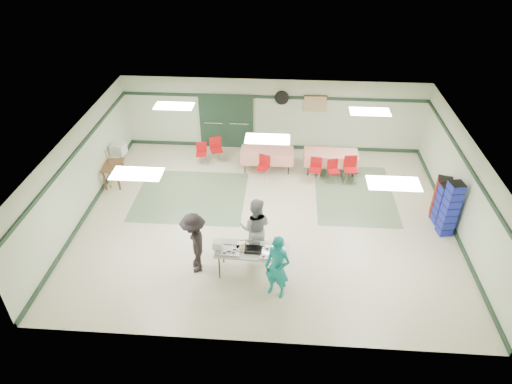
# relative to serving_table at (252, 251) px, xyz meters

# --- Properties ---
(floor) EXTENTS (11.00, 11.00, 0.00)m
(floor) POSITION_rel_serving_table_xyz_m (0.24, 2.34, -0.72)
(floor) COLOR beige
(floor) RESTS_ON ground
(ceiling) EXTENTS (11.00, 11.00, 0.00)m
(ceiling) POSITION_rel_serving_table_xyz_m (0.24, 2.34, 1.98)
(ceiling) COLOR silver
(ceiling) RESTS_ON wall_back
(wall_back) EXTENTS (11.00, 0.00, 11.00)m
(wall_back) POSITION_rel_serving_table_xyz_m (0.24, 6.84, 0.63)
(wall_back) COLOR beige
(wall_back) RESTS_ON floor
(wall_front) EXTENTS (11.00, 0.00, 11.00)m
(wall_front) POSITION_rel_serving_table_xyz_m (0.24, -2.16, 0.63)
(wall_front) COLOR beige
(wall_front) RESTS_ON floor
(wall_left) EXTENTS (0.00, 9.00, 9.00)m
(wall_left) POSITION_rel_serving_table_xyz_m (-5.26, 2.34, 0.63)
(wall_left) COLOR beige
(wall_left) RESTS_ON floor
(wall_right) EXTENTS (0.00, 9.00, 9.00)m
(wall_right) POSITION_rel_serving_table_xyz_m (5.74, 2.34, 0.63)
(wall_right) COLOR beige
(wall_right) RESTS_ON floor
(trim_back) EXTENTS (11.00, 0.06, 0.10)m
(trim_back) POSITION_rel_serving_table_xyz_m (0.24, 6.81, 1.33)
(trim_back) COLOR #1B3323
(trim_back) RESTS_ON wall_back
(baseboard_back) EXTENTS (11.00, 0.06, 0.12)m
(baseboard_back) POSITION_rel_serving_table_xyz_m (0.24, 6.81, -0.66)
(baseboard_back) COLOR #1B3323
(baseboard_back) RESTS_ON floor
(trim_left) EXTENTS (0.06, 9.00, 0.10)m
(trim_left) POSITION_rel_serving_table_xyz_m (-5.23, 2.34, 1.33)
(trim_left) COLOR #1B3323
(trim_left) RESTS_ON wall_back
(baseboard_left) EXTENTS (0.06, 9.00, 0.12)m
(baseboard_left) POSITION_rel_serving_table_xyz_m (-5.23, 2.34, -0.66)
(baseboard_left) COLOR #1B3323
(baseboard_left) RESTS_ON floor
(trim_right) EXTENTS (0.06, 9.00, 0.10)m
(trim_right) POSITION_rel_serving_table_xyz_m (5.71, 2.34, 1.33)
(trim_right) COLOR #1B3323
(trim_right) RESTS_ON wall_back
(baseboard_right) EXTENTS (0.06, 9.00, 0.12)m
(baseboard_right) POSITION_rel_serving_table_xyz_m (5.71, 2.34, -0.66)
(baseboard_right) COLOR #1B3323
(baseboard_right) RESTS_ON floor
(green_patch_a) EXTENTS (3.50, 3.00, 0.01)m
(green_patch_a) POSITION_rel_serving_table_xyz_m (-2.26, 3.34, -0.71)
(green_patch_a) COLOR gray
(green_patch_a) RESTS_ON floor
(green_patch_b) EXTENTS (2.50, 3.50, 0.01)m
(green_patch_b) POSITION_rel_serving_table_xyz_m (3.04, 3.84, -0.71)
(green_patch_b) COLOR gray
(green_patch_b) RESTS_ON floor
(double_door_left) EXTENTS (0.90, 0.06, 2.10)m
(double_door_left) POSITION_rel_serving_table_xyz_m (-1.96, 6.78, 0.33)
(double_door_left) COLOR gray
(double_door_left) RESTS_ON floor
(double_door_right) EXTENTS (0.90, 0.06, 2.10)m
(double_door_right) POSITION_rel_serving_table_xyz_m (-1.01, 6.78, 0.33)
(double_door_right) COLOR gray
(double_door_right) RESTS_ON floor
(door_frame) EXTENTS (2.00, 0.03, 2.15)m
(door_frame) POSITION_rel_serving_table_xyz_m (-1.49, 6.76, 0.33)
(door_frame) COLOR #1B3323
(door_frame) RESTS_ON floor
(wall_fan) EXTENTS (0.50, 0.10, 0.50)m
(wall_fan) POSITION_rel_serving_table_xyz_m (0.54, 6.78, 1.33)
(wall_fan) COLOR black
(wall_fan) RESTS_ON wall_back
(scroll_banner) EXTENTS (0.80, 0.02, 0.60)m
(scroll_banner) POSITION_rel_serving_table_xyz_m (1.74, 6.78, 1.13)
(scroll_banner) COLOR tan
(scroll_banner) RESTS_ON wall_back
(serving_table) EXTENTS (1.87, 0.82, 0.76)m
(serving_table) POSITION_rel_serving_table_xyz_m (0.00, 0.00, 0.00)
(serving_table) COLOR #B1B1AC
(serving_table) RESTS_ON floor
(sheet_tray_right) EXTENTS (0.65, 0.50, 0.02)m
(sheet_tray_right) POSITION_rel_serving_table_xyz_m (0.51, -0.11, 0.06)
(sheet_tray_right) COLOR silver
(sheet_tray_right) RESTS_ON serving_table
(sheet_tray_mid) EXTENTS (0.60, 0.46, 0.02)m
(sheet_tray_mid) POSITION_rel_serving_table_xyz_m (-0.12, 0.12, 0.06)
(sheet_tray_mid) COLOR silver
(sheet_tray_mid) RESTS_ON serving_table
(sheet_tray_left) EXTENTS (0.61, 0.47, 0.02)m
(sheet_tray_left) POSITION_rel_serving_table_xyz_m (-0.60, -0.08, 0.06)
(sheet_tray_left) COLOR silver
(sheet_tray_left) RESTS_ON serving_table
(baking_pan) EXTENTS (0.45, 0.29, 0.08)m
(baking_pan) POSITION_rel_serving_table_xyz_m (0.04, -0.03, 0.08)
(baking_pan) COLOR black
(baking_pan) RESTS_ON serving_table
(foam_box_stack) EXTENTS (0.24, 0.22, 0.22)m
(foam_box_stack) POSITION_rel_serving_table_xyz_m (-0.87, 0.01, 0.15)
(foam_box_stack) COLOR white
(foam_box_stack) RESTS_ON serving_table
(volunteer_teal) EXTENTS (0.73, 0.61, 1.71)m
(volunteer_teal) POSITION_rel_serving_table_xyz_m (0.66, -0.69, 0.14)
(volunteer_teal) COLOR teal
(volunteer_teal) RESTS_ON floor
(volunteer_grey) EXTENTS (0.88, 0.70, 1.77)m
(volunteer_grey) POSITION_rel_serving_table_xyz_m (0.03, 0.74, 0.17)
(volunteer_grey) COLOR gray
(volunteer_grey) RESTS_ON floor
(volunteer_dark) EXTENTS (0.91, 1.25, 1.73)m
(volunteer_dark) POSITION_rel_serving_table_xyz_m (-1.47, 0.03, 0.15)
(volunteer_dark) COLOR black
(volunteer_dark) RESTS_ON floor
(dining_table_a) EXTENTS (1.83, 0.83, 0.77)m
(dining_table_a) POSITION_rel_serving_table_xyz_m (2.31, 5.20, -0.15)
(dining_table_a) COLOR red
(dining_table_a) RESTS_ON floor
(dining_table_b) EXTENTS (1.82, 0.82, 0.77)m
(dining_table_b) POSITION_rel_serving_table_xyz_m (0.11, 5.20, -0.15)
(dining_table_b) COLOR red
(dining_table_b) RESTS_ON floor
(chair_a) EXTENTS (0.46, 0.46, 0.78)m
(chair_a) POSITION_rel_serving_table_xyz_m (2.36, 4.62, -0.24)
(chair_a) COLOR red
(chair_a) RESTS_ON floor
(chair_b) EXTENTS (0.45, 0.45, 0.83)m
(chair_b) POSITION_rel_serving_table_xyz_m (1.77, 4.63, -0.21)
(chair_b) COLOR red
(chair_b) RESTS_ON floor
(chair_c) EXTENTS (0.47, 0.47, 0.92)m
(chair_c) POSITION_rel_serving_table_xyz_m (2.94, 4.64, -0.15)
(chair_c) COLOR red
(chair_c) RESTS_ON floor
(chair_d) EXTENTS (0.51, 0.51, 0.85)m
(chair_d) POSITION_rel_serving_table_xyz_m (0.02, 4.63, -0.20)
(chair_d) COLOR red
(chair_d) RESTS_ON floor
(chair_loose_a) EXTENTS (0.54, 0.54, 0.91)m
(chair_loose_a) POSITION_rel_serving_table_xyz_m (-1.75, 5.68, -0.16)
(chair_loose_a) COLOR red
(chair_loose_a) RESTS_ON floor
(chair_loose_b) EXTENTS (0.40, 0.40, 0.80)m
(chair_loose_b) POSITION_rel_serving_table_xyz_m (-2.25, 5.48, -0.23)
(chair_loose_b) COLOR red
(chair_loose_b) RESTS_ON floor
(crate_stack_blue_a) EXTENTS (0.44, 0.44, 1.30)m
(crate_stack_blue_a) POSITION_rel_serving_table_xyz_m (5.39, 2.54, -0.07)
(crate_stack_blue_a) COLOR #1B2BA7
(crate_stack_blue_a) RESTS_ON floor
(crate_stack_red) EXTENTS (0.50, 0.50, 1.33)m
(crate_stack_red) POSITION_rel_serving_table_xyz_m (5.39, 2.83, -0.05)
(crate_stack_red) COLOR maroon
(crate_stack_red) RESTS_ON floor
(crate_stack_blue_b) EXTENTS (0.44, 0.44, 1.72)m
(crate_stack_blue_b) POSITION_rel_serving_table_xyz_m (5.39, 1.99, 0.14)
(crate_stack_blue_b) COLOR #1B2BA7
(crate_stack_blue_b) RESTS_ON floor
(printer_table) EXTENTS (0.63, 0.91, 0.74)m
(printer_table) POSITION_rel_serving_table_xyz_m (-4.91, 3.88, -0.08)
(printer_table) COLOR brown
(printer_table) RESTS_ON floor
(office_printer) EXTENTS (0.52, 0.48, 0.36)m
(office_printer) POSITION_rel_serving_table_xyz_m (-4.91, 4.61, 0.21)
(office_printer) COLOR beige
(office_printer) RESTS_ON printer_table
(broom) EXTENTS (0.05, 0.22, 1.34)m
(broom) POSITION_rel_serving_table_xyz_m (-4.99, 3.82, -0.02)
(broom) COLOR brown
(broom) RESTS_ON floor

